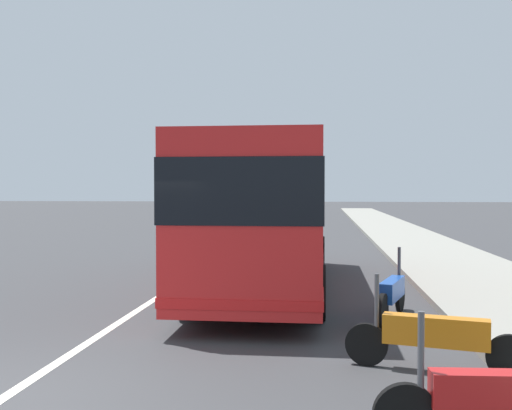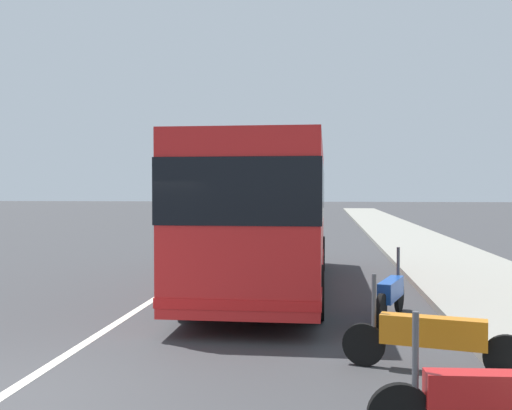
# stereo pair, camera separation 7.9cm
# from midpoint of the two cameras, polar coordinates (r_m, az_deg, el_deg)

# --- Properties ---
(sidewalk_curb) EXTENTS (110.00, 3.60, 0.14)m
(sidewalk_curb) POSITION_cam_midpoint_polar(r_m,az_deg,el_deg) (16.63, 20.57, -6.46)
(sidewalk_curb) COLOR gray
(sidewalk_curb) RESTS_ON ground
(lane_divider_line) EXTENTS (110.00, 0.16, 0.01)m
(lane_divider_line) POSITION_cam_midpoint_polar(r_m,az_deg,el_deg) (16.56, -5.90, -6.64)
(lane_divider_line) COLOR silver
(lane_divider_line) RESTS_ON ground
(coach_bus) EXTENTS (10.14, 2.64, 3.31)m
(coach_bus) POSITION_cam_midpoint_polar(r_m,az_deg,el_deg) (13.85, 1.38, -0.39)
(coach_bus) COLOR red
(coach_bus) RESTS_ON ground
(motorcycle_nearest_curb) EXTENTS (0.32, 2.36, 1.25)m
(motorcycle_nearest_curb) POSITION_cam_midpoint_polar(r_m,az_deg,el_deg) (5.95, 22.83, -17.01)
(motorcycle_nearest_curb) COLOR black
(motorcycle_nearest_curb) RESTS_ON ground
(motorcycle_far_end) EXTENTS (0.64, 2.27, 1.23)m
(motorcycle_far_end) POSITION_cam_midpoint_polar(r_m,az_deg,el_deg) (8.01, 16.94, -12.13)
(motorcycle_far_end) COLOR black
(motorcycle_far_end) RESTS_ON ground
(motorcycle_by_tree) EXTENTS (2.13, 0.74, 1.26)m
(motorcycle_by_tree) POSITION_cam_midpoint_polar(r_m,az_deg,el_deg) (10.93, 13.16, -8.41)
(motorcycle_by_tree) COLOR black
(motorcycle_by_tree) RESTS_ON ground
(car_behind_bus) EXTENTS (4.38, 2.03, 1.47)m
(car_behind_bus) POSITION_cam_midpoint_polar(r_m,az_deg,el_deg) (44.63, -1.04, -0.62)
(car_behind_bus) COLOR gold
(car_behind_bus) RESTS_ON ground
(car_side_street) EXTENTS (4.12, 2.02, 1.40)m
(car_side_street) POSITION_cam_midpoint_polar(r_m,az_deg,el_deg) (37.62, -1.96, -1.06)
(car_side_street) COLOR red
(car_side_street) RESTS_ON ground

